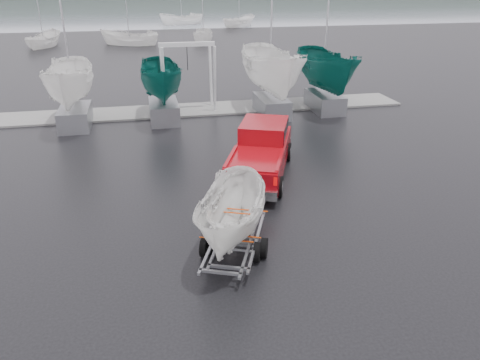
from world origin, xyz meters
TOP-DOWN VIEW (x-y plane):
  - ground_plane at (0.00, 0.00)m, footprint 120.00×120.00m
  - lake at (0.00, 100.00)m, footprint 300.00×300.00m
  - dock at (0.00, 13.00)m, footprint 30.00×3.00m
  - pickup_truck at (3.39, 2.55)m, footprint 4.19×6.40m
  - trailer_hitched at (0.93, -3.51)m, footprint 2.45×3.78m
  - trailer_parked at (1.18, -3.33)m, footprint 2.43×3.78m
  - boat_hoist at (1.47, 13.00)m, footprint 3.30×2.18m
  - keelboat_0 at (-5.04, 11.00)m, footprint 2.48×3.20m
  - keelboat_1 at (-0.18, 11.20)m, footprint 2.30×3.20m
  - keelboat_2 at (6.18, 11.00)m, footprint 2.91×3.20m
  - keelboat_3 at (9.66, 11.30)m, footprint 2.62×3.20m
  - moored_boat_0 at (-12.04, 44.37)m, footprint 3.21×3.25m
  - moored_boat_1 at (-2.29, 43.71)m, footprint 3.64×3.60m
  - moored_boat_2 at (6.76, 44.97)m, footprint 2.83×2.87m
  - moored_boat_3 at (14.84, 61.82)m, footprint 3.73×3.72m
  - moored_boat_5 at (6.16, 67.14)m, footprint 3.51×3.45m

SIDE VIEW (x-z plane):
  - lake at x=0.00m, z-range -0.01..-0.01m
  - ground_plane at x=0.00m, z-range 0.00..0.00m
  - moored_boat_5 at x=6.16m, z-range -5.89..5.90m
  - moored_boat_1 at x=-2.29m, z-range -5.81..5.82m
  - moored_boat_3 at x=14.84m, z-range -5.74..5.75m
  - moored_boat_0 at x=-12.04m, z-range -5.72..5.73m
  - moored_boat_2 at x=6.76m, z-range -5.56..5.57m
  - dock at x=0.00m, z-range -0.01..0.11m
  - pickup_truck at x=3.39m, z-range 0.04..2.06m
  - trailer_parked at x=1.18m, z-range 0.20..4.74m
  - boat_hoist at x=1.47m, z-range 0.61..4.73m
  - trailer_hitched at x=0.93m, z-range 0.21..5.22m
  - keelboat_1 at x=-0.18m, z-range 0.03..7.24m
  - keelboat_0 at x=-5.04m, z-range -1.38..9.27m
  - keelboat_3 at x=9.66m, z-range -1.23..9.57m
  - keelboat_2 at x=6.18m, z-range -0.92..10.17m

